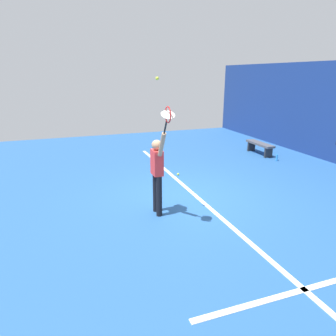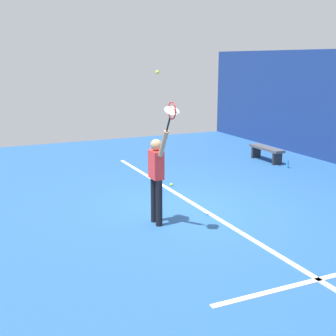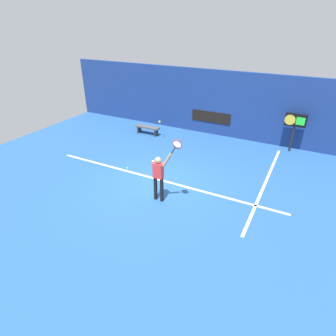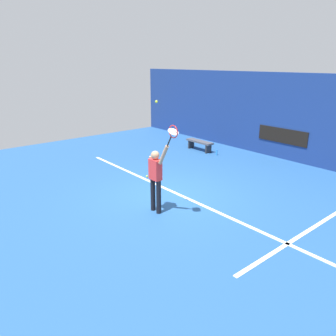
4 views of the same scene
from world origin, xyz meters
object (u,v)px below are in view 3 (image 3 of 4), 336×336
tennis_ball (160,122)px  spare_ball (127,168)px  tennis_player (159,175)px  court_bench (147,128)px  tennis_racket (177,145)px  water_bottle (164,135)px  scoreboard_clock (295,122)px

tennis_ball → spare_ball: bearing=149.7°
tennis_player → court_bench: bearing=124.8°
tennis_racket → tennis_ball: tennis_ball is taller
tennis_ball → spare_ball: 4.05m
tennis_ball → court_bench: bearing=125.3°
court_bench → water_bottle: 1.07m
tennis_ball → court_bench: (-3.81, 5.39, -2.60)m
scoreboard_clock → spare_ball: (-5.97, -5.23, -1.45)m
tennis_ball → scoreboard_clock: 7.67m
court_bench → spare_ball: bearing=-70.8°
scoreboard_clock → water_bottle: 6.57m
tennis_racket → tennis_ball: bearing=-179.9°
tennis_player → tennis_ball: tennis_ball is taller
court_bench → spare_ball: (1.38, -3.97, -0.30)m
tennis_ball → court_bench: 7.10m
tennis_player → tennis_racket: bearing=-0.4°
tennis_player → tennis_ball: (0.07, -0.01, 1.92)m
tennis_racket → spare_ball: 4.04m
tennis_ball → scoreboard_clock: bearing=62.1°
tennis_racket → water_bottle: bearing=122.1°
tennis_player → water_bottle: tennis_player is taller
scoreboard_clock → water_bottle: size_ratio=7.83×
tennis_racket → water_bottle: (-3.38, 5.39, -2.15)m
tennis_player → court_bench: tennis_player is taller
tennis_racket → scoreboard_clock: 7.31m
tennis_player → spare_ball: 2.93m
scoreboard_clock → court_bench: bearing=-170.3°
tennis_racket → spare_ball: bearing=154.9°
scoreboard_clock → court_bench: (-7.34, -1.26, -1.14)m
water_bottle → spare_ball: size_ratio=3.53×
tennis_racket → water_bottle: tennis_racket is taller
water_bottle → tennis_ball: bearing=-62.8°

